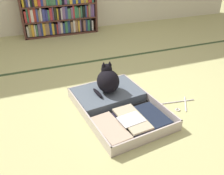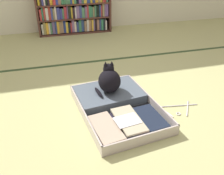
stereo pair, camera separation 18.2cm
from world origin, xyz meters
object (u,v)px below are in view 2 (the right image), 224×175
Objects in this scene: open_suitcase at (115,105)px; clothes_hanger at (175,108)px; bookshelf at (73,11)px; black_cat at (109,80)px.

open_suitcase is 0.53m from clothes_hanger.
clothes_hanger is at bearing -15.72° from open_suitcase.
black_cat is (0.03, -2.11, -0.15)m from bookshelf.
black_cat is at bearing 93.61° from open_suitcase.
open_suitcase is (0.04, -2.28, -0.31)m from bookshelf.
black_cat is 0.64m from clothes_hanger.
bookshelf is 4.23× the size of black_cat.
black_cat reaches higher than open_suitcase.
clothes_hanger is at bearing -77.17° from bookshelf.
bookshelf is at bearing 91.10° from open_suitcase.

